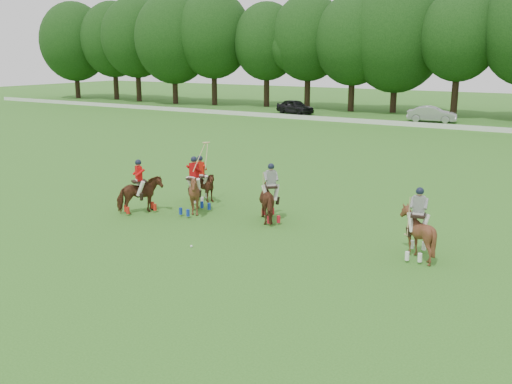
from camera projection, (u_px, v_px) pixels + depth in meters
The scene contains 11 objects.
ground at pixel (139, 249), 19.62m from camera, with size 180.00×180.00×0.00m, color #31681D.
tree_line at pixel (463, 36), 57.55m from camera, with size 117.98×14.32×14.75m.
boundary_rail at pixel (428, 125), 51.22m from camera, with size 120.00×0.10×0.44m, color white.
car_left at pixel (295, 107), 62.72m from camera, with size 1.86×4.62×1.57m, color black.
car_mid at pixel (432, 114), 55.27m from camera, with size 1.62×4.63×1.53m, color #AAAAB0.
polo_red_a at pixel (140, 194), 23.81m from camera, with size 1.72×2.01×2.28m.
polo_red_b at pixel (201, 186), 25.58m from camera, with size 1.73×1.64×2.66m.
polo_red_c at pixel (195, 193), 23.64m from camera, with size 1.58×1.74×2.97m.
polo_stripe_a at pixel (271, 200), 22.69m from camera, with size 1.93×2.04×2.33m.
polo_stripe_b at pixel (417, 232), 18.59m from camera, with size 1.56×1.70×2.36m.
polo_ball at pixel (191, 246), 19.71m from camera, with size 0.09×0.09×0.09m, color white.
Camera 1 is at (13.02, -13.87, 6.55)m, focal length 40.00 mm.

